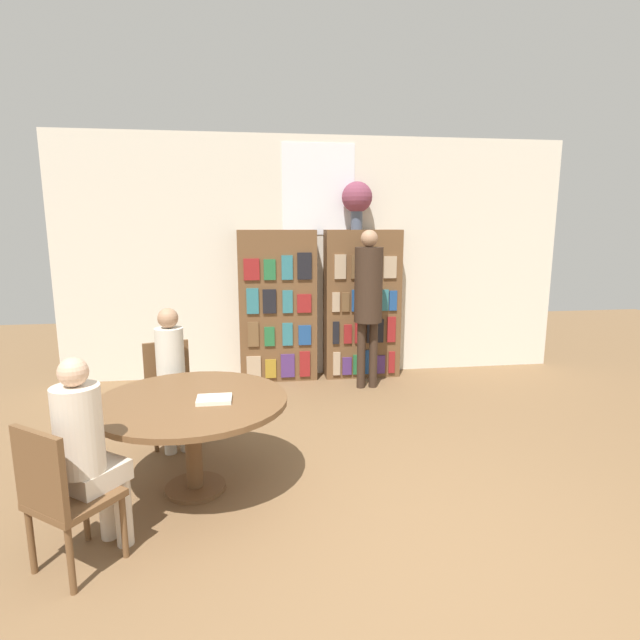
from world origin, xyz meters
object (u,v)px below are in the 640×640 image
chair_left_side (170,386)px  bookshelf_left (278,306)px  bookshelf_right (362,304)px  librarian_standing (368,292)px  flower_vase (357,199)px  seated_reader_left (172,371)px  reading_table (192,412)px  chair_near_camera (61,493)px  seated_reader_right (87,447)px

chair_left_side → bookshelf_left: bearing=-140.3°
bookshelf_right → librarian_standing: (-0.04, -0.50, 0.23)m
flower_vase → seated_reader_left: size_ratio=0.47×
reading_table → librarian_standing: bearing=50.1°
chair_near_camera → seated_reader_left: bearing=114.1°
bookshelf_left → chair_near_camera: size_ratio=2.12×
bookshelf_right → chair_near_camera: bookshelf_right is taller
flower_vase → librarian_standing: 1.19m
chair_near_camera → chair_left_side: size_ratio=1.00×
chair_near_camera → seated_reader_right: bearing=90.0°
flower_vase → chair_left_side: 3.18m
bookshelf_right → flower_vase: flower_vase is taller
reading_table → seated_reader_right: size_ratio=1.13×
chair_near_camera → librarian_standing: librarian_standing is taller
seated_reader_right → chair_near_camera: bearing=-90.0°
seated_reader_right → librarian_standing: bearing=87.3°
bookshelf_left → flower_vase: bearing=0.3°
bookshelf_right → seated_reader_right: (-2.33, -3.32, -0.25)m
bookshelf_right → chair_near_camera: bearing=-125.2°
bookshelf_left → seated_reader_right: bearing=-110.9°
chair_near_camera → seated_reader_right: 0.27m
chair_near_camera → flower_vase: bearing=92.3°
bookshelf_right → seated_reader_right: bearing=-125.1°
reading_table → seated_reader_right: 0.84m
bookshelf_left → chair_left_side: (-1.07, -1.67, -0.44)m
reading_table → chair_near_camera: (-0.61, -0.82, -0.12)m
bookshelf_left → chair_near_camera: bearing=-111.6°
flower_vase → chair_near_camera: bearing=-124.2°
seated_reader_left → seated_reader_right: 1.50m
bookshelf_right → reading_table: size_ratio=1.36×
seated_reader_left → seated_reader_right: (-0.25, -1.48, -0.00)m
chair_left_side → librarian_standing: bearing=-168.5°
chair_near_camera → librarian_standing: size_ratio=0.47×
bookshelf_left → chair_near_camera: 3.75m
seated_reader_left → bookshelf_left: bearing=-136.4°
flower_vase → chair_near_camera: size_ratio=0.66×
bookshelf_right → bookshelf_left: bearing=180.0°
bookshelf_left → chair_left_side: bookshelf_left is taller
bookshelf_left → bookshelf_right: (1.07, -0.00, -0.00)m
reading_table → seated_reader_left: size_ratio=1.12×
reading_table → librarian_standing: size_ratio=0.73×
seated_reader_left → seated_reader_right: bearing=63.0°
flower_vase → chair_near_camera: flower_vase is taller
bookshelf_right → seated_reader_left: bearing=-138.5°
bookshelf_right → seated_reader_left: 2.80m
seated_reader_left → flower_vase: bearing=-154.8°
chair_left_side → flower_vase: bearing=-158.4°
chair_near_camera → seated_reader_left: seated_reader_left is taller
bookshelf_right → seated_reader_left: (-2.09, -1.85, -0.25)m
seated_reader_left → librarian_standing: size_ratio=0.66×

